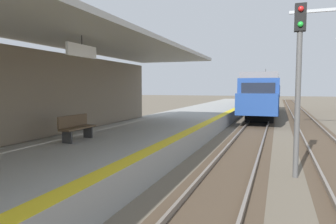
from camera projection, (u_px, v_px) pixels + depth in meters
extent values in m
cube|color=#999993|center=(133.00, 142.00, 13.24)|extent=(5.00, 80.00, 0.90)
cube|color=yellow|center=(184.00, 134.00, 12.45)|extent=(0.50, 80.00, 0.01)
cube|color=#B2B2AD|center=(17.00, 20.00, 7.37)|extent=(4.40, 24.00, 0.16)
cube|color=white|center=(82.00, 51.00, 9.16)|extent=(0.08, 1.40, 0.36)
cylinder|color=#333333|center=(82.00, 40.00, 9.14)|extent=(0.03, 0.03, 0.27)
cube|color=#4C3D2D|center=(248.00, 143.00, 15.56)|extent=(2.34, 120.00, 0.01)
cube|color=slate|center=(233.00, 140.00, 15.80)|extent=(0.08, 120.00, 0.15)
cube|color=slate|center=(263.00, 142.00, 15.32)|extent=(0.08, 120.00, 0.15)
cube|color=#4C3D2D|center=(323.00, 147.00, 14.43)|extent=(2.34, 120.00, 0.01)
cube|color=slate|center=(306.00, 144.00, 14.67)|extent=(0.08, 120.00, 0.15)
cube|color=navy|center=(264.00, 94.00, 30.60)|extent=(2.90, 18.00, 2.70)
cube|color=slate|center=(264.00, 78.00, 30.47)|extent=(2.67, 18.00, 0.44)
cube|color=black|center=(258.00, 91.00, 22.09)|extent=(2.32, 0.06, 1.21)
cube|color=navy|center=(257.00, 104.00, 21.42)|extent=(2.78, 1.60, 1.49)
cube|color=black|center=(279.00, 90.00, 30.08)|extent=(0.04, 15.84, 0.86)
cylinder|color=#333333|center=(266.00, 73.00, 33.80)|extent=(0.06, 0.06, 0.90)
cube|color=black|center=(260.00, 117.00, 25.23)|extent=(2.17, 2.20, 0.72)
cube|color=black|center=(265.00, 108.00, 36.23)|extent=(2.17, 2.20, 0.72)
cylinder|color=#4C4C4C|center=(298.00, 106.00, 9.38)|extent=(0.16, 0.16, 4.40)
cube|color=black|center=(300.00, 18.00, 9.17)|extent=(0.32, 0.24, 0.80)
sphere|color=red|center=(301.00, 9.00, 9.03)|extent=(0.16, 0.16, 0.16)
sphere|color=green|center=(300.00, 24.00, 9.06)|extent=(0.16, 0.16, 0.16)
cube|color=brown|center=(78.00, 128.00, 10.87)|extent=(0.44, 1.60, 0.06)
cube|color=brown|center=(73.00, 121.00, 10.92)|extent=(0.06, 1.60, 0.40)
cube|color=#333333|center=(67.00, 137.00, 10.32)|extent=(0.36, 0.08, 0.44)
cube|color=#333333|center=(88.00, 132.00, 11.45)|extent=(0.36, 0.08, 0.44)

